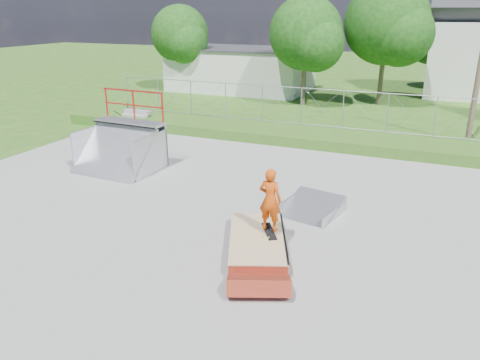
% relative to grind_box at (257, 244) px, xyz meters
% --- Properties ---
extents(ground, '(120.00, 120.00, 0.00)m').
position_rel_grind_box_xyz_m(ground, '(-2.29, 1.30, -0.21)').
color(ground, '#2D5618').
rests_on(ground, ground).
extents(concrete_pad, '(20.00, 16.00, 0.04)m').
position_rel_grind_box_xyz_m(concrete_pad, '(-2.29, 1.30, -0.19)').
color(concrete_pad, gray).
rests_on(concrete_pad, ground).
extents(grass_berm, '(24.00, 3.00, 0.50)m').
position_rel_grind_box_xyz_m(grass_berm, '(-2.29, 10.80, 0.04)').
color(grass_berm, '#2D5618').
rests_on(grass_berm, ground).
extents(grind_box, '(2.33, 3.14, 0.42)m').
position_rel_grind_box_xyz_m(grind_box, '(0.00, 0.00, 0.00)').
color(grind_box, maroon).
rests_on(grind_box, concrete_pad).
extents(quarter_pipe, '(2.97, 2.55, 2.88)m').
position_rel_grind_box_xyz_m(quarter_pipe, '(-7.13, 3.89, 1.23)').
color(quarter_pipe, '#ADAFB5').
rests_on(quarter_pipe, concrete_pad).
extents(flat_bank_ramp, '(1.84, 1.92, 0.47)m').
position_rel_grind_box_xyz_m(flat_bank_ramp, '(0.66, 2.73, 0.03)').
color(flat_bank_ramp, '#ADAFB5').
rests_on(flat_bank_ramp, concrete_pad).
extents(skateboard, '(0.63, 0.78, 0.13)m').
position_rel_grind_box_xyz_m(skateboard, '(0.22, 0.28, 0.25)').
color(skateboard, black).
rests_on(skateboard, grind_box).
extents(skater, '(0.62, 0.43, 1.62)m').
position_rel_grind_box_xyz_m(skater, '(0.22, 0.28, 1.06)').
color(skater, '#CA440C').
rests_on(skater, grind_box).
extents(concrete_stairs, '(1.50, 1.60, 0.80)m').
position_rel_grind_box_xyz_m(concrete_stairs, '(-10.79, 10.00, 0.19)').
color(concrete_stairs, gray).
rests_on(concrete_stairs, ground).
extents(chain_link_fence, '(20.00, 0.06, 1.80)m').
position_rel_grind_box_xyz_m(chain_link_fence, '(-2.29, 11.80, 1.19)').
color(chain_link_fence, gray).
rests_on(chain_link_fence, grass_berm).
extents(utility_building_flat, '(10.00, 6.00, 3.00)m').
position_rel_grind_box_xyz_m(utility_building_flat, '(-10.29, 23.30, 1.29)').
color(utility_building_flat, silver).
rests_on(utility_building_flat, ground).
extents(tree_left_near, '(4.76, 4.48, 6.65)m').
position_rel_grind_box_xyz_m(tree_left_near, '(-4.04, 19.14, 4.03)').
color(tree_left_near, brown).
rests_on(tree_left_near, ground).
extents(tree_center, '(5.44, 5.12, 7.60)m').
position_rel_grind_box_xyz_m(tree_center, '(0.49, 21.11, 4.63)').
color(tree_center, brown).
rests_on(tree_center, ground).
extents(tree_left_far, '(4.42, 4.16, 6.18)m').
position_rel_grind_box_xyz_m(tree_left_far, '(-14.06, 21.15, 3.72)').
color(tree_left_far, brown).
rests_on(tree_left_far, ground).
extents(tree_back_mid, '(4.08, 3.84, 5.70)m').
position_rel_grind_box_xyz_m(tree_back_mid, '(2.92, 29.16, 3.42)').
color(tree_back_mid, brown).
rests_on(tree_back_mid, ground).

